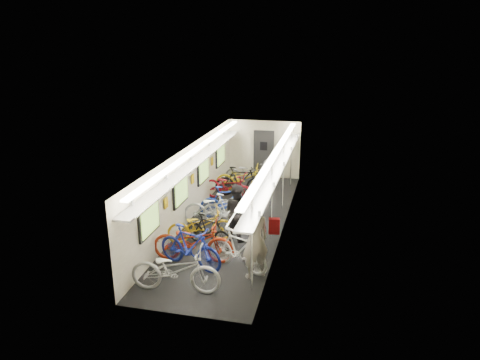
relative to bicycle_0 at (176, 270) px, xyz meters
The scene contains 17 objects.
train_car_shell 5.02m from the bicycle_0, 89.36° to the left, with size 10.00×10.00×10.00m.
bicycle_0 is the anchor object (origin of this frame).
bicycle_1 1.12m from the bicycle_0, 92.50° to the left, with size 0.53×1.87×1.12m, color navy.
bicycle_2 1.44m from the bicycle_0, 92.76° to the left, with size 0.74×2.13×1.12m, color #9C2811.
bicycle_3 2.34m from the bicycle_0, 88.25° to the left, with size 0.44×1.57×0.94m, color black.
bicycle_4 2.60m from the bicycle_0, 95.60° to the left, with size 0.65×1.88×0.99m, color #C79712.
bicycle_5 3.85m from the bicycle_0, 86.45° to the left, with size 0.48×1.70×1.02m, color silver.
bicycle_6 3.90m from the bicycle_0, 91.93° to the left, with size 0.73×2.09×1.10m, color #B6B6BB.
bicycle_7 4.51m from the bicycle_0, 89.62° to the left, with size 0.50×1.78×1.07m, color navy.
bicycle_8 6.00m from the bicycle_0, 92.78° to the left, with size 0.71×2.05×1.08m, color maroon.
bicycle_9 6.59m from the bicycle_0, 90.01° to the left, with size 0.53×1.87×1.13m, color black.
bicycle_10 7.06m from the bicycle_0, 90.20° to the left, with size 0.71×2.03×1.07m, color yellow.
bicycle_11 1.74m from the bicycle_0, 48.57° to the left, with size 0.49×1.72×1.04m, color silver.
bicycle_12 7.68m from the bicycle_0, 89.16° to the left, with size 0.72×2.05×1.08m, color slate.
passenger_near 1.96m from the bicycle_0, 32.61° to the left, with size 0.70×0.46×1.92m, color gray.
passenger_mid 3.12m from the bicycle_0, 76.90° to the left, with size 0.80×0.62×1.64m, color black.
backpack 2.49m from the bicycle_0, 31.42° to the left, with size 0.26×0.14×0.38m, color #A81013.
Camera 1 is at (2.90, -12.17, 5.38)m, focal length 32.00 mm.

